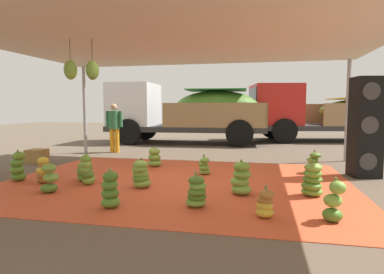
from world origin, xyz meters
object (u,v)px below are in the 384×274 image
(banana_bunch_6, at_px, (43,171))
(banana_bunch_10, at_px, (334,203))
(banana_bunch_7, at_px, (110,191))
(banana_bunch_3, at_px, (50,179))
(banana_bunch_9, at_px, (155,158))
(crate_0, at_px, (37,156))
(banana_bunch_8, at_px, (18,167))
(banana_bunch_14, at_px, (197,192))
(speaker_stack, at_px, (366,127))
(banana_bunch_4, at_px, (141,175))
(banana_bunch_1, at_px, (204,166))
(banana_bunch_13, at_px, (85,172))
(banana_bunch_0, at_px, (312,181))
(cargo_truck_far, at_px, (326,113))
(banana_bunch_11, at_px, (241,179))
(banana_bunch_12, at_px, (87,171))
(banana_bunch_5, at_px, (265,204))
(cargo_truck_main, at_px, (185,111))
(banana_bunch_2, at_px, (313,164))
(worker_0, at_px, (114,124))

(banana_bunch_6, relative_size, banana_bunch_10, 0.98)
(banana_bunch_7, bearing_deg, banana_bunch_3, 157.68)
(banana_bunch_9, bearing_deg, crate_0, 179.36)
(banana_bunch_7, bearing_deg, banana_bunch_8, 154.58)
(banana_bunch_14, bearing_deg, speaker_stack, 43.05)
(banana_bunch_6, xyz_separation_m, speaker_stack, (6.04, 1.95, 0.78))
(banana_bunch_4, bearing_deg, crate_0, 150.71)
(banana_bunch_1, xyz_separation_m, banana_bunch_13, (-2.15, -1.06, 0.00))
(banana_bunch_0, bearing_deg, speaker_stack, 55.26)
(banana_bunch_7, distance_m, crate_0, 4.89)
(banana_bunch_13, xyz_separation_m, speaker_stack, (5.40, 1.59, 0.83))
(banana_bunch_13, xyz_separation_m, cargo_truck_far, (6.03, 9.28, 1.02))
(banana_bunch_7, distance_m, banana_bunch_13, 1.92)
(banana_bunch_4, xyz_separation_m, banana_bunch_11, (1.77, -0.09, 0.02))
(banana_bunch_8, xyz_separation_m, banana_bunch_12, (1.47, -0.02, -0.00))
(banana_bunch_8, relative_size, banana_bunch_9, 1.24)
(banana_bunch_7, distance_m, banana_bunch_10, 2.97)
(banana_bunch_5, bearing_deg, banana_bunch_8, 166.00)
(banana_bunch_7, height_order, speaker_stack, speaker_stack)
(banana_bunch_5, distance_m, crate_0, 6.63)
(banana_bunch_8, bearing_deg, cargo_truck_main, 78.23)
(banana_bunch_4, bearing_deg, banana_bunch_12, -178.46)
(banana_bunch_13, bearing_deg, banana_bunch_12, -55.91)
(speaker_stack, bearing_deg, banana_bunch_0, -124.74)
(banana_bunch_4, bearing_deg, speaker_stack, 24.13)
(banana_bunch_3, relative_size, banana_bunch_7, 0.94)
(banana_bunch_2, height_order, banana_bunch_11, banana_bunch_11)
(banana_bunch_11, height_order, worker_0, worker_0)
(speaker_stack, bearing_deg, banana_bunch_4, -155.87)
(banana_bunch_12, bearing_deg, cargo_truck_main, 89.30)
(banana_bunch_4, relative_size, cargo_truck_main, 0.08)
(banana_bunch_10, xyz_separation_m, banana_bunch_11, (-1.20, 1.07, 0.01))
(banana_bunch_13, distance_m, worker_0, 4.22)
(banana_bunch_2, distance_m, banana_bunch_10, 3.14)
(banana_bunch_6, bearing_deg, banana_bunch_3, -46.22)
(banana_bunch_3, xyz_separation_m, banana_bunch_4, (1.37, 0.63, 0.01))
(banana_bunch_8, xyz_separation_m, cargo_truck_main, (1.56, 7.48, 1.01))
(banana_bunch_8, xyz_separation_m, banana_bunch_14, (3.69, -0.91, -0.06))
(banana_bunch_9, bearing_deg, banana_bunch_7, -82.60)
(cargo_truck_main, bearing_deg, worker_0, -115.67)
(banana_bunch_5, distance_m, banana_bunch_6, 4.17)
(banana_bunch_6, height_order, speaker_stack, speaker_stack)
(banana_bunch_0, xyz_separation_m, cargo_truck_main, (-3.83, 7.45, 1.02))
(banana_bunch_3, xyz_separation_m, cargo_truck_far, (6.16, 10.19, 0.98))
(banana_bunch_2, distance_m, banana_bunch_8, 6.03)
(banana_bunch_14, xyz_separation_m, worker_0, (-3.69, 5.15, 0.68))
(speaker_stack, xyz_separation_m, crate_0, (-7.82, 0.19, -0.85))
(banana_bunch_4, height_order, speaker_stack, speaker_stack)
(banana_bunch_2, bearing_deg, banana_bunch_7, -135.20)
(banana_bunch_8, height_order, banana_bunch_14, banana_bunch_8)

